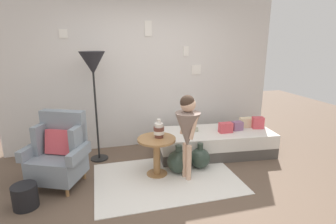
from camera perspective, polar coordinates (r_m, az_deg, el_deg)
ground_plane at (r=3.40m, az=1.84°, el=-18.34°), size 12.00×12.00×0.00m
gallery_wall at (r=4.77m, az=-4.93°, el=8.16°), size 4.80×0.12×2.60m
rug at (r=3.84m, az=-0.36°, el=-13.97°), size 1.96×1.36×0.01m
armchair at (r=3.84m, az=-22.22°, el=-8.05°), size 0.89×0.80×0.97m
daybed at (r=4.62m, az=9.98°, el=-6.39°), size 1.97×0.97×0.40m
pillow_head at (r=4.84m, az=18.68°, el=-2.19°), size 0.21×0.16×0.20m
pillow_mid at (r=4.87m, az=16.39°, el=-2.13°), size 0.23×0.14×0.16m
pillow_back at (r=4.66m, az=14.62°, el=-2.89°), size 0.18×0.13×0.15m
pillow_extra at (r=4.49m, az=12.24°, el=-3.29°), size 0.22×0.13×0.16m
side_table at (r=3.78m, az=-2.44°, el=-7.93°), size 0.54×0.54×0.56m
vase_striped at (r=3.72m, az=-1.96°, el=-3.86°), size 0.15×0.15×0.27m
floor_lamp at (r=4.17m, az=-15.79°, el=9.18°), size 0.39×0.39×1.72m
person_child at (r=3.55m, az=4.21°, el=-3.04°), size 0.34×0.34×1.19m
book_on_daybed at (r=4.54m, az=5.08°, el=-3.70°), size 0.26×0.23×0.03m
demijohn_near at (r=3.94m, az=2.27°, el=-10.50°), size 0.34×0.34×0.42m
demijohn_far at (r=4.10m, az=6.84°, el=-9.73°), size 0.31×0.31×0.39m
magazine_basket at (r=3.60m, az=-28.28°, el=-15.62°), size 0.28×0.28×0.28m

